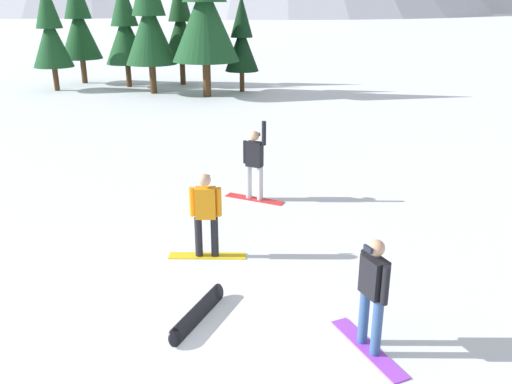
# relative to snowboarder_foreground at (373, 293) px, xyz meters

# --- Properties ---
(snowboarder_foreground) EXTENTS (0.60, 1.62, 1.78)m
(snowboarder_foreground) POSITION_rel_snowboarder_foreground_xyz_m (0.00, 0.00, 0.00)
(snowboarder_foreground) COLOR #993FD8
(snowboarder_foreground) RESTS_ON ground_plane
(snowboarder_midground) EXTENTS (1.57, 0.62, 1.75)m
(snowboarder_midground) POSITION_rel_snowboarder_foreground_xyz_m (-1.94, 3.51, -0.02)
(snowboarder_midground) COLOR yellow
(snowboarder_midground) RESTS_ON ground_plane
(snowboarder_background) EXTENTS (1.42, 1.20, 2.08)m
(snowboarder_background) POSITION_rel_snowboarder_foreground_xyz_m (-0.33, 6.48, 0.05)
(snowboarder_background) COLOR red
(snowboarder_background) RESTS_ON ground_plane
(loose_snowboard_near_right) EXTENTS (1.09, 1.47, 0.27)m
(loose_snowboard_near_right) POSITION_rel_snowboarder_foreground_xyz_m (-2.38, 1.29, -0.80)
(loose_snowboard_near_right) COLOR black
(loose_snowboard_near_right) RESTS_ON ground_plane
(pine_tree_young) EXTENTS (2.45, 2.45, 6.65)m
(pine_tree_young) POSITION_rel_snowboarder_foreground_xyz_m (-6.28, 28.54, 2.68)
(pine_tree_young) COLOR #472D19
(pine_tree_young) RESTS_ON ground_plane
(pine_tree_slender) EXTENTS (2.18, 2.18, 5.94)m
(pine_tree_slender) POSITION_rel_snowboarder_foreground_xyz_m (-7.58, 25.92, 2.30)
(pine_tree_slender) COLOR #472D19
(pine_tree_slender) RESTS_ON ground_plane
(pine_tree_broad) EXTENTS (2.41, 2.41, 6.04)m
(pine_tree_broad) POSITION_rel_snowboarder_foreground_xyz_m (-3.59, 26.45, 2.35)
(pine_tree_broad) COLOR #472D19
(pine_tree_broad) RESTS_ON ground_plane
(pine_tree_leaning) EXTENTS (1.86, 1.86, 5.14)m
(pine_tree_leaning) POSITION_rel_snowboarder_foreground_xyz_m (2.60, 23.33, 1.86)
(pine_tree_leaning) COLOR #472D19
(pine_tree_leaning) RESTS_ON ground_plane
(pine_tree_twin) EXTENTS (2.17, 2.17, 6.42)m
(pine_tree_twin) POSITION_rel_snowboarder_foreground_xyz_m (-0.40, 26.69, 2.56)
(pine_tree_twin) COLOR #472D19
(pine_tree_twin) RESTS_ON ground_plane
(pine_tree_short) EXTENTS (2.73, 2.73, 7.13)m
(pine_tree_short) POSITION_rel_snowboarder_foreground_xyz_m (-2.26, 23.79, 2.94)
(pine_tree_short) COLOR #472D19
(pine_tree_short) RESTS_ON ground_plane
(pine_tree_tall) EXTENTS (3.48, 3.48, 8.33)m
(pine_tree_tall) POSITION_rel_snowboarder_foreground_xyz_m (0.48, 22.13, 3.60)
(pine_tree_tall) COLOR #472D19
(pine_tree_tall) RESTS_ON ground_plane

